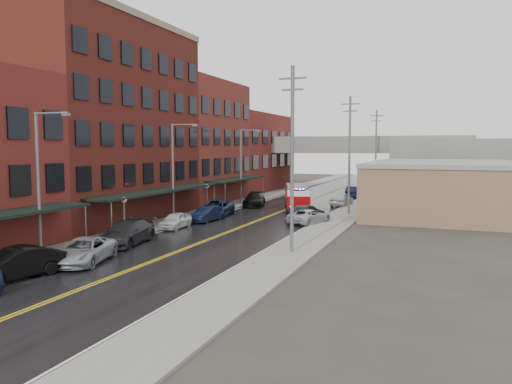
% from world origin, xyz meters
% --- Properties ---
extents(ground, '(220.00, 220.00, 0.00)m').
position_xyz_m(ground, '(0.00, 0.00, 0.00)').
color(ground, '#2D2B26').
rests_on(ground, ground).
extents(road, '(11.00, 160.00, 0.02)m').
position_xyz_m(road, '(0.00, 30.00, 0.01)').
color(road, black).
rests_on(road, ground).
extents(sidewalk_left, '(3.00, 160.00, 0.15)m').
position_xyz_m(sidewalk_left, '(-7.30, 30.00, 0.07)').
color(sidewalk_left, slate).
rests_on(sidewalk_left, ground).
extents(sidewalk_right, '(3.00, 160.00, 0.15)m').
position_xyz_m(sidewalk_right, '(7.30, 30.00, 0.07)').
color(sidewalk_right, slate).
rests_on(sidewalk_right, ground).
extents(curb_left, '(0.30, 160.00, 0.15)m').
position_xyz_m(curb_left, '(-5.65, 30.00, 0.07)').
color(curb_left, gray).
rests_on(curb_left, ground).
extents(curb_right, '(0.30, 160.00, 0.15)m').
position_xyz_m(curb_right, '(5.65, 30.00, 0.07)').
color(curb_right, gray).
rests_on(curb_right, ground).
extents(brick_building_b, '(9.00, 20.00, 18.00)m').
position_xyz_m(brick_building_b, '(-13.30, 23.00, 9.00)').
color(brick_building_b, '#4F1715').
rests_on(brick_building_b, ground).
extents(brick_building_c, '(9.00, 15.00, 15.00)m').
position_xyz_m(brick_building_c, '(-13.30, 40.50, 7.50)').
color(brick_building_c, maroon).
rests_on(brick_building_c, ground).
extents(brick_building_far, '(9.00, 20.00, 12.00)m').
position_xyz_m(brick_building_far, '(-13.30, 58.00, 6.00)').
color(brick_building_far, maroon).
rests_on(brick_building_far, ground).
extents(tan_building, '(14.00, 22.00, 5.00)m').
position_xyz_m(tan_building, '(16.00, 40.00, 2.50)').
color(tan_building, '#8B674B').
rests_on(tan_building, ground).
extents(right_far_block, '(18.00, 30.00, 8.00)m').
position_xyz_m(right_far_block, '(18.00, 70.00, 4.00)').
color(right_far_block, slate).
rests_on(right_far_block, ground).
extents(awning_1, '(2.60, 18.00, 3.09)m').
position_xyz_m(awning_1, '(-7.49, 23.00, 2.99)').
color(awning_1, black).
rests_on(awning_1, ground).
extents(awning_2, '(2.60, 13.00, 3.09)m').
position_xyz_m(awning_2, '(-7.49, 40.50, 2.99)').
color(awning_2, black).
rests_on(awning_2, ground).
extents(globe_lamp_1, '(0.44, 0.44, 3.12)m').
position_xyz_m(globe_lamp_1, '(-6.40, 16.00, 2.31)').
color(globe_lamp_1, '#59595B').
rests_on(globe_lamp_1, ground).
extents(globe_lamp_2, '(0.44, 0.44, 3.12)m').
position_xyz_m(globe_lamp_2, '(-6.40, 30.00, 2.31)').
color(globe_lamp_2, '#59595B').
rests_on(globe_lamp_2, ground).
extents(street_lamp_0, '(2.64, 0.22, 9.00)m').
position_xyz_m(street_lamp_0, '(-6.55, 8.00, 5.19)').
color(street_lamp_0, '#59595B').
rests_on(street_lamp_0, ground).
extents(street_lamp_1, '(2.64, 0.22, 9.00)m').
position_xyz_m(street_lamp_1, '(-6.55, 24.00, 5.19)').
color(street_lamp_1, '#59595B').
rests_on(street_lamp_1, ground).
extents(street_lamp_2, '(2.64, 0.22, 9.00)m').
position_xyz_m(street_lamp_2, '(-6.55, 40.00, 5.19)').
color(street_lamp_2, '#59595B').
rests_on(street_lamp_2, ground).
extents(utility_pole_0, '(1.80, 0.24, 12.00)m').
position_xyz_m(utility_pole_0, '(7.20, 15.00, 6.31)').
color(utility_pole_0, '#59595B').
rests_on(utility_pole_0, ground).
extents(utility_pole_1, '(1.80, 0.24, 12.00)m').
position_xyz_m(utility_pole_1, '(7.20, 35.00, 6.31)').
color(utility_pole_1, '#59595B').
rests_on(utility_pole_1, ground).
extents(utility_pole_2, '(1.80, 0.24, 12.00)m').
position_xyz_m(utility_pole_2, '(7.20, 55.00, 6.31)').
color(utility_pole_2, '#59595B').
rests_on(utility_pole_2, ground).
extents(overpass, '(40.00, 10.00, 7.50)m').
position_xyz_m(overpass, '(0.00, 62.00, 5.99)').
color(overpass, slate).
rests_on(overpass, ground).
extents(fire_truck, '(4.85, 7.91, 2.76)m').
position_xyz_m(fire_truck, '(1.29, 36.48, 1.49)').
color(fire_truck, '#970609').
rests_on(fire_truck, ground).
extents(parked_car_left_1, '(2.96, 5.29, 1.65)m').
position_xyz_m(parked_car_left_1, '(-4.45, 3.84, 0.83)').
color(parked_car_left_1, black).
rests_on(parked_car_left_1, ground).
extents(parked_car_left_2, '(3.85, 5.82, 1.49)m').
position_xyz_m(parked_car_left_2, '(-3.60, 8.07, 0.74)').
color(parked_car_left_2, '#96999D').
rests_on(parked_car_left_2, ground).
extents(parked_car_left_3, '(3.18, 6.06, 1.67)m').
position_xyz_m(parked_car_left_3, '(-4.66, 13.89, 0.84)').
color(parked_car_left_3, '#232326').
rests_on(parked_car_left_3, ground).
extents(parked_car_left_4, '(1.83, 4.07, 1.36)m').
position_xyz_m(parked_car_left_4, '(-5.00, 21.20, 0.68)').
color(parked_car_left_4, silver).
rests_on(parked_car_left_4, ground).
extents(parked_car_left_5, '(1.69, 4.31, 1.40)m').
position_xyz_m(parked_car_left_5, '(-4.26, 25.73, 0.70)').
color(parked_car_left_5, black).
rests_on(parked_car_left_5, ground).
extents(parked_car_left_6, '(3.53, 6.12, 1.60)m').
position_xyz_m(parked_car_left_6, '(-5.00, 29.22, 0.80)').
color(parked_car_left_6, '#132149').
rests_on(parked_car_left_6, ground).
extents(parked_car_left_7, '(3.35, 5.73, 1.56)m').
position_xyz_m(parked_car_left_7, '(-4.45, 38.41, 0.78)').
color(parked_car_left_7, black).
rests_on(parked_car_left_7, ground).
extents(parked_car_right_0, '(3.63, 5.21, 1.32)m').
position_xyz_m(parked_car_right_0, '(5.00, 27.82, 0.66)').
color(parked_car_right_0, '#B0B2B8').
rests_on(parked_car_right_0, ground).
extents(parked_car_right_1, '(2.99, 5.40, 1.48)m').
position_xyz_m(parked_car_right_1, '(4.16, 29.80, 0.74)').
color(parked_car_right_1, black).
rests_on(parked_car_right_1, ground).
extents(parked_car_right_2, '(2.24, 4.81, 1.59)m').
position_xyz_m(parked_car_right_2, '(5.00, 42.51, 0.80)').
color(parked_car_right_2, silver).
rests_on(parked_car_right_2, ground).
extents(parked_car_right_3, '(2.00, 5.16, 1.67)m').
position_xyz_m(parked_car_right_3, '(4.93, 51.34, 0.84)').
color(parked_car_right_3, black).
rests_on(parked_car_right_3, ground).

